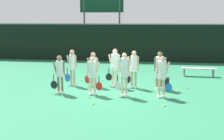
% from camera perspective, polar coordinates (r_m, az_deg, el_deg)
% --- Properties ---
extents(ground_plane, '(140.00, 140.00, 0.00)m').
position_cam_1_polar(ground_plane, '(11.60, -0.16, -4.56)').
color(ground_plane, '#2D7F56').
extents(fence_windscreen, '(60.00, 0.08, 2.79)m').
position_cam_1_polar(fence_windscreen, '(19.37, 2.95, 5.99)').
color(fence_windscreen, black).
rests_on(fence_windscreen, ground_plane).
extents(scoreboard, '(3.50, 0.15, 5.01)m').
position_cam_1_polar(scoreboard, '(21.52, -2.27, 13.12)').
color(scoreboard, '#515156').
rests_on(scoreboard, ground_plane).
extents(bench_courtside, '(1.89, 0.44, 0.47)m').
position_cam_1_polar(bench_courtside, '(15.16, 18.38, 0.17)').
color(bench_courtside, '#B2B2B7').
rests_on(bench_courtside, ground_plane).
extents(player_0, '(0.61, 0.33, 1.65)m').
position_cam_1_polar(player_0, '(11.19, -11.34, -0.27)').
color(player_0, '#8C664C').
rests_on(player_0, ground_plane).
extents(player_1, '(0.63, 0.35, 1.64)m').
position_cam_1_polar(player_1, '(10.83, -4.26, -0.50)').
color(player_1, beige).
rests_on(player_1, ground_plane).
extents(player_2, '(0.61, 0.35, 1.80)m').
position_cam_1_polar(player_2, '(10.57, 2.65, -0.23)').
color(player_2, beige).
rests_on(player_2, ground_plane).
extents(player_3, '(0.66, 0.38, 1.71)m').
position_cam_1_polar(player_3, '(10.60, 10.84, -0.63)').
color(player_3, beige).
rests_on(player_3, ground_plane).
extents(player_4, '(0.61, 0.33, 1.72)m').
position_cam_1_polar(player_4, '(12.42, -8.66, 1.16)').
color(player_4, tan).
rests_on(player_4, ground_plane).
extents(player_5, '(0.64, 0.37, 1.63)m').
position_cam_1_polar(player_5, '(12.19, -4.14, 0.85)').
color(player_5, tan).
rests_on(player_5, ground_plane).
extents(player_6, '(0.68, 0.39, 1.79)m').
position_cam_1_polar(player_6, '(12.02, 0.61, 1.23)').
color(player_6, beige).
rests_on(player_6, ground_plane).
extents(player_7, '(0.65, 0.36, 1.72)m').
position_cam_1_polar(player_7, '(11.94, 4.75, 0.87)').
color(player_7, tan).
rests_on(player_7, ground_plane).
extents(player_8, '(0.67, 0.40, 1.73)m').
position_cam_1_polar(player_8, '(11.85, 10.34, 0.72)').
color(player_8, '#8C664C').
rests_on(player_8, ground_plane).
extents(tennis_ball_0, '(0.07, 0.07, 0.07)m').
position_cam_1_polar(tennis_ball_0, '(9.83, -4.10, -7.30)').
color(tennis_ball_0, '#CCE033').
rests_on(tennis_ball_0, ground_plane).
extents(tennis_ball_1, '(0.07, 0.07, 0.07)m').
position_cam_1_polar(tennis_ball_1, '(13.63, -4.88, -2.06)').
color(tennis_ball_1, '#CCE033').
rests_on(tennis_ball_1, ground_plane).
extents(tennis_ball_2, '(0.07, 0.07, 0.07)m').
position_cam_1_polar(tennis_ball_2, '(13.50, -6.63, -2.23)').
color(tennis_ball_2, '#CCE033').
rests_on(tennis_ball_2, ground_plane).
extents(tennis_ball_3, '(0.07, 0.07, 0.07)m').
position_cam_1_polar(tennis_ball_3, '(9.79, 11.45, -7.58)').
color(tennis_ball_3, '#CCE033').
rests_on(tennis_ball_3, ground_plane).
extents(tennis_ball_4, '(0.07, 0.07, 0.07)m').
position_cam_1_polar(tennis_ball_4, '(13.49, -2.18, -2.17)').
color(tennis_ball_4, '#CCE033').
rests_on(tennis_ball_4, ground_plane).
extents(tennis_ball_5, '(0.07, 0.07, 0.07)m').
position_cam_1_polar(tennis_ball_5, '(11.75, 6.48, -4.24)').
color(tennis_ball_5, '#CCE033').
rests_on(tennis_ball_5, ground_plane).
extents(tennis_ball_6, '(0.07, 0.07, 0.07)m').
position_cam_1_polar(tennis_ball_6, '(11.86, 14.26, -4.39)').
color(tennis_ball_6, '#CCE033').
rests_on(tennis_ball_6, ground_plane).
extents(tennis_ball_7, '(0.07, 0.07, 0.07)m').
position_cam_1_polar(tennis_ball_7, '(10.63, -4.91, -5.88)').
color(tennis_ball_7, '#CCE033').
rests_on(tennis_ball_7, ground_plane).
extents(tennis_ball_8, '(0.07, 0.07, 0.07)m').
position_cam_1_polar(tennis_ball_8, '(12.53, -0.35, -3.21)').
color(tennis_ball_8, '#CCE033').
rests_on(tennis_ball_8, ground_plane).
extents(tennis_ball_9, '(0.07, 0.07, 0.07)m').
position_cam_1_polar(tennis_ball_9, '(11.94, -6.27, -3.99)').
color(tennis_ball_9, '#CCE033').
rests_on(tennis_ball_9, ground_plane).
extents(tennis_ball_10, '(0.07, 0.07, 0.07)m').
position_cam_1_polar(tennis_ball_10, '(12.46, 16.23, -3.74)').
color(tennis_ball_10, '#CCE033').
rests_on(tennis_ball_10, ground_plane).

